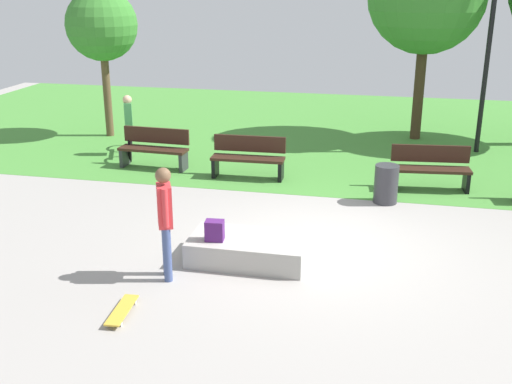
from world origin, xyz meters
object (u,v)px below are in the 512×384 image
skater_performing_trick (165,215)px  cyclist_on_bicycle (129,130)px  park_bench_far_left (430,167)px  trash_bin (386,184)px  park_bench_far_right (248,156)px  concrete_ledge (248,249)px  backpack_on_ledge (215,231)px  skateboard_by_ledge (122,310)px  lamp_post (491,31)px  park_bench_center_lawn (154,147)px  tree_young_birch (102,26)px

skater_performing_trick → cyclist_on_bicycle: skater_performing_trick is taller
park_bench_far_left → trash_bin: 1.35m
park_bench_far_right → skater_performing_trick: bearing=-91.0°
concrete_ledge → park_bench_far_right: 4.27m
trash_bin → backpack_on_ledge: bearing=-126.9°
skater_performing_trick → park_bench_far_left: size_ratio=1.03×
park_bench_far_left → cyclist_on_bicycle: size_ratio=0.96×
skateboard_by_ledge → lamp_post: (5.50, 9.39, 2.92)m
cyclist_on_bicycle → park_bench_center_lawn: bearing=-42.3°
park_bench_far_left → park_bench_center_lawn: same height
skater_performing_trick → park_bench_far_left: 6.37m
park_bench_far_right → concrete_ledge: bearing=-77.2°
lamp_post → skater_performing_trick: bearing=-122.6°
tree_young_birch → cyclist_on_bicycle: 3.20m
backpack_on_ledge → cyclist_on_bicycle: bearing=-61.0°
backpack_on_ledge → trash_bin: 4.20m
trash_bin → cyclist_on_bicycle: size_ratio=0.45×
concrete_ledge → cyclist_on_bicycle: (-4.23, 5.34, 0.44)m
park_bench_far_right → park_bench_center_lawn: bearing=173.0°
concrete_ledge → cyclist_on_bicycle: cyclist_on_bicycle is taller
backpack_on_ledge → skateboard_by_ledge: bearing=60.9°
backpack_on_ledge → cyclist_on_bicycle: (-3.75, 5.54, 0.08)m
lamp_post → park_bench_center_lawn: bearing=-158.1°
concrete_ledge → skateboard_by_ledge: concrete_ledge is taller
backpack_on_ledge → park_bench_center_lawn: park_bench_center_lawn is taller
park_bench_far_left → lamp_post: (1.32, 3.27, 2.50)m
skateboard_by_ledge → park_bench_far_left: bearing=55.7°
skateboard_by_ledge → park_bench_far_left: (4.18, 6.11, 0.42)m
backpack_on_ledge → skater_performing_trick: size_ratio=0.19×
tree_young_birch → cyclist_on_bicycle: size_ratio=2.31×
concrete_ledge → skateboard_by_ledge: bearing=-122.8°
concrete_ledge → park_bench_center_lawn: bearing=126.1°
park_bench_center_lawn → lamp_post: size_ratio=0.32×
concrete_ledge → trash_bin: trash_bin is taller
backpack_on_ledge → park_bench_far_right: (-0.47, 4.36, -0.07)m
backpack_on_ledge → lamp_post: lamp_post is taller
trash_bin → skater_performing_trick: bearing=-127.8°
concrete_ledge → park_bench_far_right: bearing=102.8°
concrete_ledge → park_bench_center_lawn: park_bench_center_lawn is taller
skater_performing_trick → park_bench_center_lawn: 5.71m
skateboard_by_ledge → skater_performing_trick: bearing=78.8°
tree_young_birch → lamp_post: size_ratio=0.79×
backpack_on_ledge → skater_performing_trick: skater_performing_trick is taller
concrete_ledge → park_bench_far_right: size_ratio=1.12×
park_bench_far_left → lamp_post: lamp_post is taller
backpack_on_ledge → skateboard_by_ledge: backpack_on_ledge is taller
park_bench_center_lawn → tree_young_birch: 4.30m
park_bench_far_right → tree_young_birch: 6.00m
tree_young_birch → skateboard_by_ledge: bearing=-64.4°
park_bench_far_right → trash_bin: bearing=-18.6°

